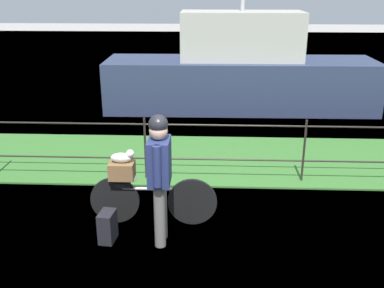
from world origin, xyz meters
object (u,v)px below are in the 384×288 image
wooden_crate (122,170)px  terrier_dog (123,157)px  cyclist_person (159,169)px  backpack_on_paving (108,226)px  moored_boat_near (240,74)px  bicycle_main (152,200)px

wooden_crate → terrier_dog: (0.02, -0.00, 0.19)m
wooden_crate → cyclist_person: size_ratio=0.19×
wooden_crate → terrier_dog: 0.19m
backpack_on_paving → cyclist_person: bearing=-82.2°
moored_boat_near → bicycle_main: bearing=-104.3°
cyclist_person → moored_boat_near: bearing=78.1°
bicycle_main → terrier_dog: terrier_dog is taller
wooden_crate → bicycle_main: bearing=-0.2°
bicycle_main → moored_boat_near: moored_boat_near is taller
backpack_on_paving → moored_boat_near: moored_boat_near is taller
bicycle_main → moored_boat_near: 6.08m
wooden_crate → cyclist_person: 0.75m
terrier_dog → bicycle_main: bearing=-0.2°
cyclist_person → backpack_on_paving: 1.05m
cyclist_person → moored_boat_near: moored_boat_near is taller
bicycle_main → moored_boat_near: size_ratio=0.25×
terrier_dog → backpack_on_paving: 0.91m
backpack_on_paving → moored_boat_near: (2.01, 6.33, 0.70)m
terrier_dog → backpack_on_paving: terrier_dog is taller
terrier_dog → moored_boat_near: moored_boat_near is taller
wooden_crate → cyclist_person: cyclist_person is taller
bicycle_main → wooden_crate: 0.58m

